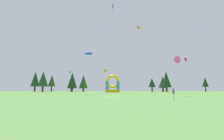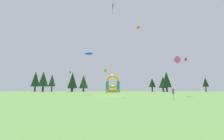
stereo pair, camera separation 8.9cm
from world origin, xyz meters
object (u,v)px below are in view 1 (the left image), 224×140
kite_orange_delta (139,27)px  person_near_camera (173,93)px  kite_purple_diamond (112,7)px  kite_cyan_box (70,72)px  inflatable_orange_dome (113,86)px  kite_blue_parafoil (89,54)px  kite_pink_delta (175,60)px  kite_lime_box (105,71)px  kite_red_box (186,60)px

kite_orange_delta → person_near_camera: bearing=-91.9°
kite_purple_diamond → kite_cyan_box: 28.17m
inflatable_orange_dome → kite_blue_parafoil: bearing=-106.5°
kite_orange_delta → kite_cyan_box: bearing=-174.7°
kite_pink_delta → kite_lime_box: 28.55m
kite_purple_diamond → kite_pink_delta: size_ratio=2.70×
kite_red_box → kite_orange_delta: kite_orange_delta is taller
kite_pink_delta → inflatable_orange_dome: (-14.86, 30.74, -5.49)m
inflatable_orange_dome → kite_orange_delta: bearing=-35.3°
kite_pink_delta → kite_lime_box: kite_pink_delta is taller
kite_lime_box → kite_cyan_box: (-12.94, -1.77, -0.77)m
kite_orange_delta → person_near_camera: size_ratio=15.10×
kite_pink_delta → kite_blue_parafoil: bearing=158.8°
kite_cyan_box → person_near_camera: kite_cyan_box is taller
kite_blue_parafoil → kite_orange_delta: (17.32, 14.85, 14.03)m
kite_blue_parafoil → person_near_camera: bearing=-51.6°
kite_blue_parafoil → kite_lime_box: kite_blue_parafoil is taller
kite_red_box → person_near_camera: kite_red_box is taller
kite_blue_parafoil → kite_orange_delta: 26.78m
kite_purple_diamond → kite_lime_box: bearing=99.1°
kite_purple_diamond → kite_red_box: (24.96, 12.96, -12.14)m
kite_lime_box → kite_orange_delta: bearing=2.9°
kite_red_box → kite_blue_parafoil: bearing=-165.0°
person_near_camera → inflatable_orange_dome: bearing=-139.2°
kite_cyan_box → kite_pink_delta: bearing=-34.2°
kite_purple_diamond → kite_cyan_box: bearing=133.5°
kite_purple_diamond → kite_cyan_box: (-15.91, 16.79, -16.08)m
kite_lime_box → person_near_camera: (12.19, -34.52, -7.27)m
kite_red_box → person_near_camera: (-15.74, -28.92, -10.43)m
kite_purple_diamond → kite_red_box: size_ratio=2.03×
kite_lime_box → kite_cyan_box: kite_lime_box is taller
kite_purple_diamond → kite_orange_delta: kite_orange_delta is taller
kite_orange_delta → person_near_camera: 43.00m
kite_red_box → inflatable_orange_dome: size_ratio=1.63×
kite_blue_parafoil → kite_red_box: size_ratio=1.03×
kite_red_box → kite_cyan_box: 41.24m
kite_cyan_box → kite_blue_parafoil: bearing=-54.0°
kite_cyan_box → inflatable_orange_dome: kite_cyan_box is taller
kite_purple_diamond → inflatable_orange_dome: bearing=90.6°
kite_red_box → kite_lime_box: (-27.93, 5.61, -3.16)m
kite_blue_parafoil → inflatable_orange_dome: 25.05m
kite_pink_delta → kite_cyan_box: bearing=145.8°
kite_blue_parafoil → kite_red_box: kite_blue_parafoil is taller
person_near_camera → inflatable_orange_dome: (-9.48, 42.76, 1.63)m
kite_pink_delta → inflatable_orange_dome: 34.58m
kite_cyan_box → kite_lime_box: bearing=7.8°
kite_purple_diamond → kite_lime_box: (-2.97, 18.56, -15.31)m
kite_red_box → kite_pink_delta: (-10.36, -16.90, -3.31)m
kite_red_box → kite_lime_box: kite_red_box is taller
kite_purple_diamond → kite_red_box: kite_purple_diamond is taller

